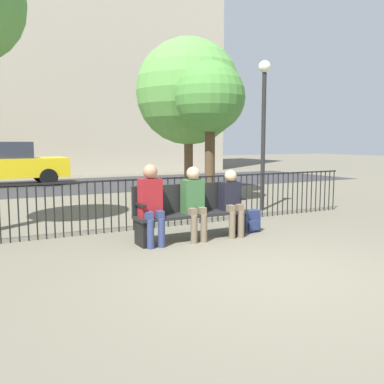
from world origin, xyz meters
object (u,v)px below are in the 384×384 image
(tree_0, at_px, (188,92))
(lamp_post, at_px, (264,112))
(park_bench, at_px, (190,209))
(seated_person_2, at_px, (231,199))
(tree_2, at_px, (210,98))
(parked_car_0, at_px, (5,163))
(backpack, at_px, (250,221))
(seated_person_0, at_px, (151,200))
(seated_person_1, at_px, (194,199))

(tree_0, distance_m, lamp_post, 3.64)
(park_bench, height_order, seated_person_2, seated_person_2)
(park_bench, xyz_separation_m, seated_person_2, (0.74, -0.13, 0.14))
(seated_person_2, relative_size, tree_0, 0.24)
(tree_0, distance_m, tree_2, 2.02)
(parked_car_0, bearing_deg, seated_person_2, -76.28)
(backpack, bearing_deg, park_bench, 179.39)
(seated_person_0, distance_m, tree_2, 5.22)
(tree_2, bearing_deg, tree_0, 78.72)
(backpack, xyz_separation_m, tree_0, (1.60, 5.46, 2.92))
(seated_person_1, xyz_separation_m, tree_2, (2.43, 3.62, 2.05))
(seated_person_0, height_order, tree_0, tree_0)
(seated_person_2, relative_size, lamp_post, 0.33)
(tree_0, relative_size, parked_car_0, 1.12)
(backpack, relative_size, lamp_post, 0.11)
(park_bench, xyz_separation_m, parked_car_0, (-1.95, 10.89, 0.34))
(seated_person_2, distance_m, backpack, 0.68)
(park_bench, bearing_deg, lamp_post, 32.74)
(lamp_post, height_order, parked_car_0, lamp_post)
(seated_person_1, bearing_deg, lamp_post, 34.57)
(seated_person_0, xyz_separation_m, seated_person_2, (1.48, -0.01, -0.07))
(tree_2, distance_m, lamp_post, 1.73)
(backpack, bearing_deg, seated_person_1, -174.55)
(seated_person_2, distance_m, tree_0, 6.45)
(seated_person_1, height_order, lamp_post, lamp_post)
(seated_person_0, distance_m, seated_person_1, 0.75)
(lamp_post, bearing_deg, seated_person_2, -137.46)
(seated_person_0, bearing_deg, seated_person_2, -0.29)
(backpack, distance_m, tree_2, 4.49)
(backpack, relative_size, parked_car_0, 0.09)
(park_bench, relative_size, lamp_post, 0.56)
(park_bench, bearing_deg, tree_0, 62.54)
(seated_person_1, distance_m, parked_car_0, 11.19)
(park_bench, relative_size, parked_car_0, 0.46)
(tree_0, height_order, lamp_post, tree_0)
(seated_person_0, distance_m, seated_person_2, 1.48)
(tree_0, bearing_deg, parked_car_0, 131.31)
(tree_0, height_order, tree_2, tree_0)
(seated_person_1, relative_size, lamp_post, 0.35)
(seated_person_0, height_order, backpack, seated_person_0)
(park_bench, relative_size, seated_person_1, 1.59)
(backpack, relative_size, tree_0, 0.08)
(park_bench, bearing_deg, seated_person_0, -170.30)
(park_bench, bearing_deg, seated_person_2, -10.32)
(park_bench, bearing_deg, backpack, -0.61)
(seated_person_2, bearing_deg, seated_person_1, 179.65)
(seated_person_2, distance_m, parked_car_0, 11.35)
(tree_2, bearing_deg, parked_car_0, 120.73)
(seated_person_1, distance_m, lamp_post, 3.92)
(seated_person_1, distance_m, backpack, 1.32)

